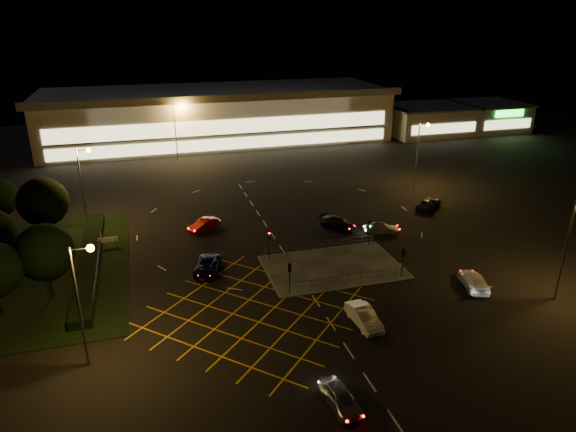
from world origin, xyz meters
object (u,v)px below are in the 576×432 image
object	(u,v)px
signal_sw	(290,272)
car_east_grey	(429,203)
car_queue_white	(364,317)
signal_nw	(269,239)
car_right_silver	(382,228)
car_approach_white	(474,281)
car_left_blue	(207,266)
car_far_dkgrey	(338,223)
car_near_silver	(340,398)
car_circ_red	(204,224)
signal_ne	(370,227)
signal_se	(403,256)

from	to	relation	value
signal_sw	car_east_grey	size ratio (longest dim) A/B	0.62
car_queue_white	signal_nw	bearing A→B (deg)	104.50
car_right_silver	car_approach_white	size ratio (longest dim) A/B	0.82
car_left_blue	car_far_dkgrey	world-z (taller)	car_left_blue
car_near_silver	car_queue_white	world-z (taller)	car_queue_white
car_right_silver	car_approach_white	world-z (taller)	car_approach_white
signal_nw	car_circ_red	bearing A→B (deg)	119.50
car_right_silver	signal_nw	bearing A→B (deg)	115.91
signal_ne	car_circ_red	distance (m)	20.61
car_right_silver	car_east_grey	size ratio (longest dim) A/B	0.82
car_left_blue	signal_sw	bearing A→B (deg)	-26.53
signal_se	car_east_grey	xyz separation A→B (m)	(13.33, 17.21, -1.67)
signal_se	car_near_silver	size ratio (longest dim) A/B	0.73
car_far_dkgrey	car_circ_red	world-z (taller)	car_far_dkgrey
signal_sw	car_left_blue	xyz separation A→B (m)	(-7.02, 6.64, -1.65)
car_far_dkgrey	car_approach_white	size ratio (longest dim) A/B	0.98
signal_se	car_right_silver	bearing A→B (deg)	-105.77
signal_ne	car_queue_white	size ratio (longest dim) A/B	0.67
car_east_grey	car_approach_white	bearing A→B (deg)	118.16
signal_se	car_near_silver	xyz separation A→B (m)	(-13.01, -15.70, -1.63)
car_left_blue	car_far_dkgrey	bearing A→B (deg)	39.38
car_near_silver	signal_se	bearing A→B (deg)	44.40
car_east_grey	car_approach_white	size ratio (longest dim) A/B	1.00
signal_nw	car_approach_white	size ratio (longest dim) A/B	0.63
signal_nw	signal_ne	size ratio (longest dim) A/B	1.00
signal_ne	car_near_silver	bearing A→B (deg)	-118.78
car_queue_white	car_left_blue	bearing A→B (deg)	127.88
car_queue_white	car_approach_white	bearing A→B (deg)	9.67
car_right_silver	car_circ_red	size ratio (longest dim) A/B	0.97
car_far_dkgrey	car_circ_red	distance (m)	16.83
signal_se	car_queue_white	world-z (taller)	signal_se
car_east_grey	signal_nw	bearing A→B (deg)	67.72
signal_sw	car_far_dkgrey	distance (m)	17.45
signal_nw	signal_ne	distance (m)	12.00
car_near_silver	car_east_grey	bearing A→B (deg)	45.38
signal_sw	car_approach_white	size ratio (longest dim) A/B	0.63
car_near_silver	car_east_grey	distance (m)	42.16
signal_se	car_left_blue	xyz separation A→B (m)	(-19.02, 6.64, -1.65)
signal_se	car_approach_white	size ratio (longest dim) A/B	0.63
signal_nw	car_queue_white	xyz separation A→B (m)	(4.70, -14.85, -1.59)
signal_nw	car_approach_white	world-z (taller)	signal_nw
car_east_grey	car_approach_white	world-z (taller)	car_approach_white
signal_sw	signal_nw	world-z (taller)	same
signal_sw	signal_se	world-z (taller)	same
car_right_silver	car_far_dkgrey	bearing A→B (deg)	73.34
signal_nw	signal_ne	xyz separation A→B (m)	(12.00, 0.00, 0.00)
car_queue_white	car_right_silver	xyz separation A→B (m)	(10.42, 17.92, -0.07)
signal_nw	car_right_silver	xyz separation A→B (m)	(15.12, 3.07, -1.66)
signal_sw	car_near_silver	xyz separation A→B (m)	(-1.01, -15.70, -1.63)
car_far_dkgrey	car_circ_red	size ratio (longest dim) A/B	1.15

